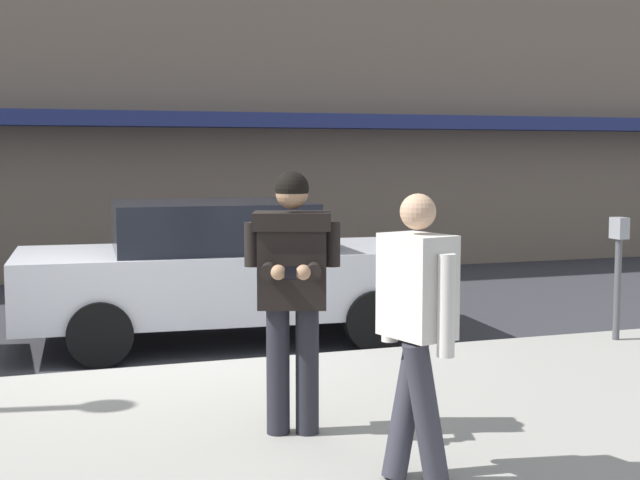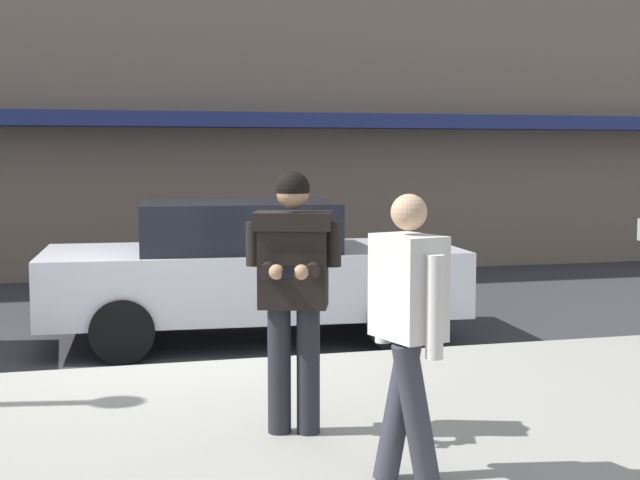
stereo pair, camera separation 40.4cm
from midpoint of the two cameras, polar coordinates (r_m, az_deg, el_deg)
The scene contains 7 objects.
ground_plane at distance 8.57m, azimuth -12.14°, elevation -8.48°, with size 80.00×80.00×0.00m, color #333338.
sidewalk at distance 6.08m, azimuth 0.73°, elevation -13.56°, with size 32.00×5.30×0.14m, color #99968E.
curb_paint_line at distance 8.78m, azimuth -5.62°, elevation -8.02°, with size 28.00×0.12×0.01m, color silver.
parked_sedan_mid at distance 9.82m, azimuth -7.29°, elevation -1.91°, with size 4.61×2.16×1.54m.
man_texting_on_phone at distance 6.03m, azimuth -3.71°, elevation -2.18°, with size 0.62×0.65×1.81m.
pedestrian_in_light_coat at distance 5.19m, azimuth 3.99°, elevation -5.07°, with size 0.40×0.58×1.70m.
parking_meter at distance 9.57m, azimuth 17.42°, elevation -1.24°, with size 0.12×0.18×1.27m.
Camera 1 is at (-1.10, -8.21, 2.07)m, focal length 50.00 mm.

